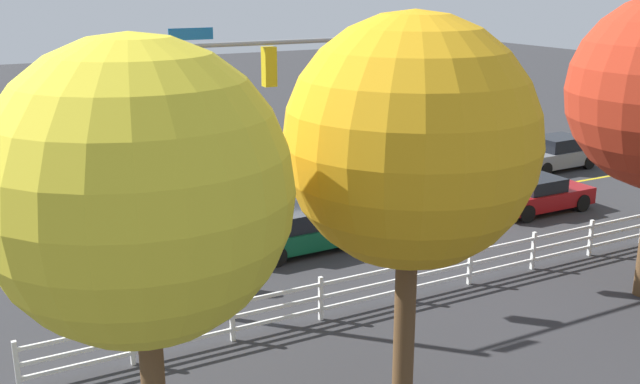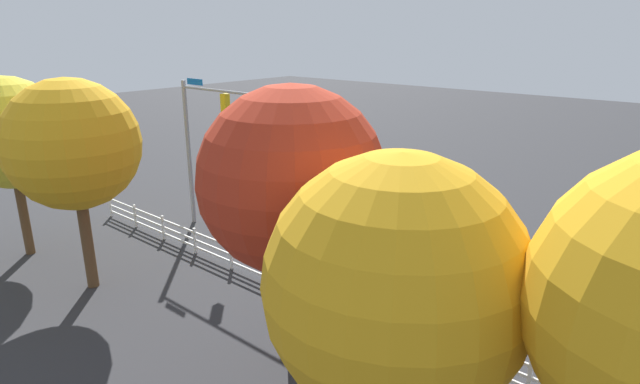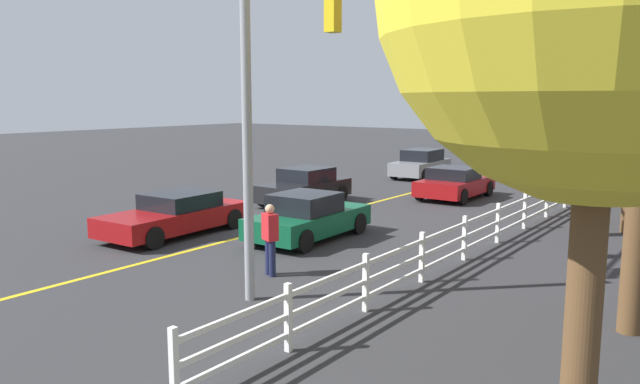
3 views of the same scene
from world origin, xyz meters
name	(u,v)px [view 2 (image 2 of 3)]	position (x,y,z in m)	size (l,w,h in m)	color
ground_plane	(340,227)	(0.00, 0.00, 0.00)	(120.00, 120.00, 0.00)	#2D2D30
lane_center_stripe	(411,249)	(-4.00, 0.00, 0.00)	(28.00, 0.16, 0.01)	gold
signal_assembly	(217,128)	(3.83, 4.10, 5.02)	(7.58, 0.37, 7.12)	gray
car_0	(490,284)	(-8.43, 2.12, 0.63)	(4.03, 2.07, 1.31)	maroon
car_2	(318,194)	(2.93, -1.86, 0.61)	(4.81, 2.15, 1.26)	maroon
car_3	(429,220)	(-3.71, -2.10, 0.67)	(4.12, 1.94, 1.41)	black
car_4	(299,219)	(1.07, 1.76, 0.65)	(4.19, 2.02, 1.38)	#0C4C2D
pedestrian	(226,207)	(4.53, 3.31, 0.93)	(0.40, 0.47, 1.69)	#191E3F
white_rail_fence	(296,282)	(-3.00, 6.40, 0.60)	(26.10, 0.10, 1.15)	white
tree_1	(292,181)	(-5.50, 9.16, 5.48)	(5.00, 5.00, 8.00)	brown
tree_2	(9,133)	(8.36, 11.02, 5.26)	(4.52, 4.52, 7.54)	brown
tree_3	(73,145)	(3.42, 10.73, 5.43)	(4.59, 4.59, 7.74)	brown
tree_4	(396,284)	(-9.87, 11.00, 4.69)	(5.07, 5.07, 7.24)	brown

